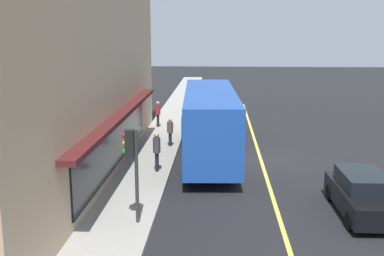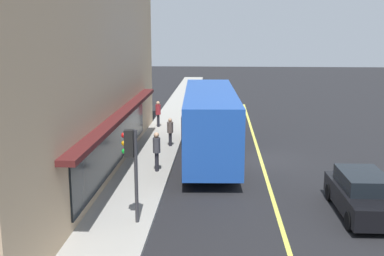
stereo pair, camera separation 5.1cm
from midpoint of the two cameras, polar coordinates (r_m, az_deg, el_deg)
ground at (r=24.82m, az=8.14°, el=-3.71°), size 120.00×120.00×0.00m
sidewalk at (r=24.95m, az=-4.83°, el=-3.37°), size 80.00×2.45×0.15m
lane_centre_stripe at (r=24.82m, az=8.14°, el=-3.70°), size 36.00×0.16×0.01m
storefront_building at (r=22.88m, az=-19.47°, el=7.36°), size 23.40×8.81×10.17m
bus at (r=24.30m, az=2.10°, el=0.88°), size 11.23×3.00×3.50m
traffic_light at (r=15.89m, az=-7.34°, el=-3.11°), size 0.30×0.52×3.20m
car_black at (r=18.38m, az=19.66°, el=-7.48°), size 4.32×1.90×1.52m
pedestrian_by_curb at (r=31.73m, az=-4.14°, el=1.98°), size 0.34×0.34×1.71m
pedestrian_near_storefront at (r=21.83m, az=-4.30°, el=-2.37°), size 0.34×0.34×1.83m
pedestrian_at_corner at (r=26.51m, az=-2.68°, el=-0.18°), size 0.34×0.34×1.57m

